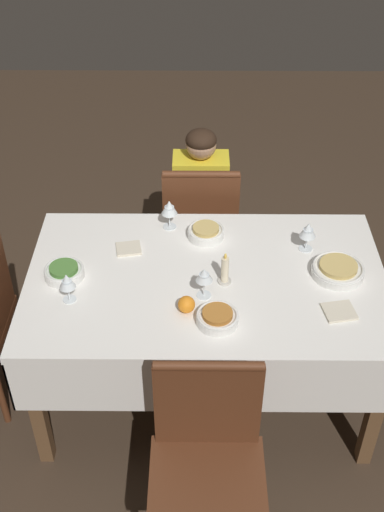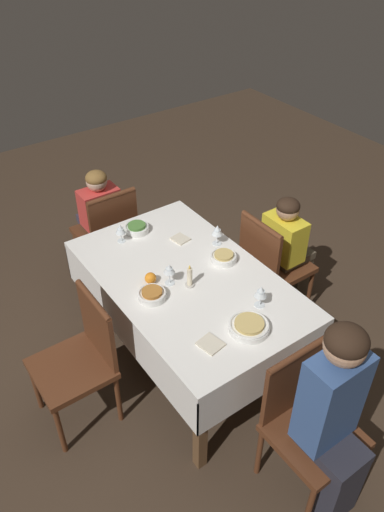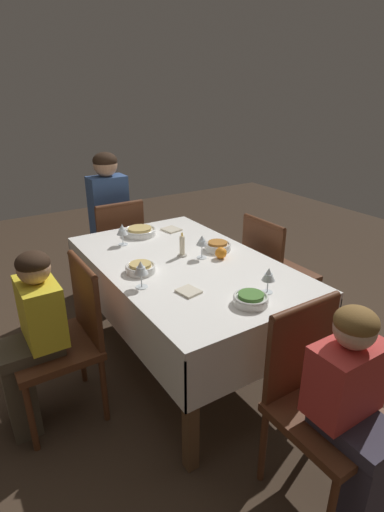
# 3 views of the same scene
# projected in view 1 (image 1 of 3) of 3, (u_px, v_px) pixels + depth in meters

# --- Properties ---
(ground_plane) EXTENTS (8.00, 8.00, 0.00)m
(ground_plane) POSITION_uv_depth(u_px,v_px,m) (204.00, 387.00, 3.24)
(ground_plane) COLOR #3D2D21
(dining_table) EXTENTS (1.57, 0.96, 0.73)m
(dining_table) POSITION_uv_depth(u_px,v_px,m) (206.00, 292.00, 2.84)
(dining_table) COLOR white
(dining_table) RESTS_ON ground_plane
(chair_south) EXTENTS (0.43, 0.43, 0.88)m
(chair_south) POSITION_uv_depth(u_px,v_px,m) (200.00, 221.00, 3.52)
(chair_south) COLOR #562D19
(chair_south) RESTS_ON ground_plane
(chair_north) EXTENTS (0.43, 0.43, 0.88)m
(chair_north) POSITION_uv_depth(u_px,v_px,m) (207.00, 461.00, 2.34)
(chair_north) COLOR #562D19
(chair_north) RESTS_ON ground_plane
(person_child_yellow) EXTENTS (0.30, 0.33, 0.99)m
(person_child_yellow) POSITION_uv_depth(u_px,v_px,m) (200.00, 196.00, 3.62)
(person_child_yellow) COLOR #4C4233
(person_child_yellow) RESTS_ON ground_plane
(bowl_west) EXTENTS (0.23, 0.23, 0.06)m
(bowl_west) POSITION_uv_depth(u_px,v_px,m) (338.00, 270.00, 2.78)
(bowl_west) COLOR white
(bowl_west) RESTS_ON dining_table
(wine_glass_west) EXTENTS (0.08, 0.08, 0.15)m
(wine_glass_west) POSITION_uv_depth(u_px,v_px,m) (308.00, 231.00, 2.87)
(wine_glass_west) COLOR white
(wine_glass_west) RESTS_ON dining_table
(bowl_south) EXTENTS (0.17, 0.17, 0.06)m
(bowl_south) POSITION_uv_depth(u_px,v_px,m) (206.00, 232.00, 2.99)
(bowl_south) COLOR white
(bowl_south) RESTS_ON dining_table
(wine_glass_south) EXTENTS (0.08, 0.08, 0.15)m
(wine_glass_south) POSITION_uv_depth(u_px,v_px,m) (169.00, 208.00, 3.00)
(wine_glass_south) COLOR white
(wine_glass_south) RESTS_ON dining_table
(bowl_east) EXTENTS (0.17, 0.17, 0.06)m
(bowl_east) POSITION_uv_depth(u_px,v_px,m) (64.00, 271.00, 2.77)
(bowl_east) COLOR white
(bowl_east) RESTS_ON dining_table
(wine_glass_east) EXTENTS (0.07, 0.07, 0.14)m
(wine_glass_east) POSITION_uv_depth(u_px,v_px,m) (67.00, 282.00, 2.61)
(wine_glass_east) COLOR white
(wine_glass_east) RESTS_ON dining_table
(bowl_north) EXTENTS (0.17, 0.17, 0.06)m
(bowl_north) POSITION_uv_depth(u_px,v_px,m) (217.00, 317.00, 2.55)
(bowl_north) COLOR white
(bowl_north) RESTS_ON dining_table
(wine_glass_north) EXTENTS (0.07, 0.07, 0.15)m
(wine_glass_north) POSITION_uv_depth(u_px,v_px,m) (204.00, 276.00, 2.62)
(wine_glass_north) COLOR white
(wine_glass_north) RESTS_ON dining_table
(candle_centerpiece) EXTENTS (0.06, 0.06, 0.16)m
(candle_centerpiece) POSITION_uv_depth(u_px,v_px,m) (225.00, 272.00, 2.72)
(candle_centerpiece) COLOR beige
(candle_centerpiece) RESTS_ON dining_table
(orange_fruit) EXTENTS (0.07, 0.07, 0.07)m
(orange_fruit) POSITION_uv_depth(u_px,v_px,m) (186.00, 304.00, 2.59)
(orange_fruit) COLOR orange
(orange_fruit) RESTS_ON dining_table
(napkin_red_folded) EXTENTS (0.13, 0.12, 0.01)m
(napkin_red_folded) POSITION_uv_depth(u_px,v_px,m) (129.00, 249.00, 2.93)
(napkin_red_folded) COLOR beige
(napkin_red_folded) RESTS_ON dining_table
(napkin_spare_side) EXTENTS (0.14, 0.13, 0.01)m
(napkin_spare_side) POSITION_uv_depth(u_px,v_px,m) (339.00, 311.00, 2.60)
(napkin_spare_side) COLOR beige
(napkin_spare_side) RESTS_ON dining_table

